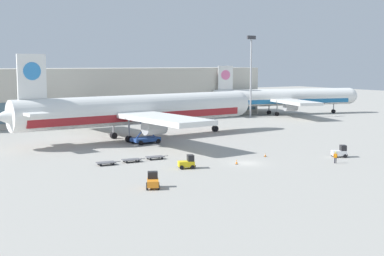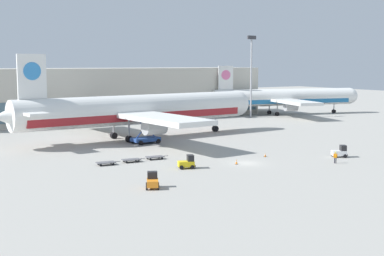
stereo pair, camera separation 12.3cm
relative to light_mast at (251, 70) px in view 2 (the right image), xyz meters
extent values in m
plane|color=#9E9B93|center=(-43.71, -54.22, -13.31)|extent=(400.00, 400.00, 0.00)
cube|color=#BCB7A8|center=(-35.68, 17.35, -6.31)|extent=(90.00, 18.00, 14.00)
cube|color=slate|center=(-35.68, 8.25, -9.46)|extent=(88.20, 0.20, 4.90)
cylinder|color=#9EA0A5|center=(0.00, 0.00, -2.33)|extent=(0.50, 0.50, 21.95)
cube|color=#333338|center=(0.00, 0.00, 9.14)|extent=(2.80, 0.50, 1.00)
cylinder|color=white|center=(-45.68, -21.35, -7.21)|extent=(52.27, 9.20, 5.80)
cube|color=maroon|center=(-45.68, -21.35, -8.51)|extent=(48.11, 8.81, 1.45)
sphere|color=white|center=(-19.74, -19.64, -7.21)|extent=(5.68, 5.68, 5.68)
cone|color=white|center=(-71.63, -23.05, -7.21)|extent=(6.73, 5.92, 5.51)
cube|color=white|center=(-67.47, -22.78, -0.31)|extent=(5.22, 0.78, 8.00)
cylinder|color=#3384CC|center=(-67.47, -22.78, 0.65)|extent=(3.23, 0.76, 3.20)
cube|color=white|center=(-68.51, -22.85, -6.63)|extent=(4.45, 13.21, 0.50)
cube|color=white|center=(-48.28, -21.52, -7.93)|extent=(11.13, 48.42, 0.90)
cylinder|color=#9EA0A5|center=(-47.61, -31.58, -9.73)|extent=(4.37, 3.07, 2.80)
cylinder|color=#9EA0A5|center=(-48.94, -11.46, -9.73)|extent=(4.37, 3.07, 2.80)
cylinder|color=#9EA0A5|center=(-25.96, -20.05, -10.66)|extent=(0.36, 0.36, 4.00)
cylinder|color=black|center=(-25.96, -20.05, -12.66)|extent=(1.36, 0.98, 1.30)
cylinder|color=#9EA0A5|center=(-49.62, -24.81, -10.66)|extent=(0.36, 0.36, 4.00)
cylinder|color=black|center=(-49.62, -24.81, -12.66)|extent=(1.36, 0.98, 1.30)
cylinder|color=#9EA0A5|center=(-50.04, -18.43, -10.66)|extent=(0.36, 0.36, 4.00)
cylinder|color=black|center=(-50.04, -18.43, -12.66)|extent=(1.36, 0.98, 1.30)
cylinder|color=white|center=(14.22, 1.93, -8.07)|extent=(44.38, 16.57, 4.98)
cube|color=#1E669E|center=(14.22, 1.93, -9.19)|extent=(40.91, 15.53, 1.25)
sphere|color=white|center=(35.76, -3.96, -8.07)|extent=(4.88, 4.88, 4.88)
cone|color=white|center=(-7.31, 7.81, -8.07)|extent=(6.53, 6.01, 4.73)
cube|color=white|center=(-3.87, 6.87, -2.14)|extent=(4.41, 1.54, 6.87)
cylinder|color=pink|center=(-3.87, 6.87, -1.32)|extent=(2.78, 1.18, 2.75)
cube|color=white|center=(-4.73, 7.10, -7.57)|extent=(5.92, 11.58, 0.43)
cube|color=white|center=(12.07, 2.52, -8.69)|extent=(17.49, 41.57, 0.77)
cylinder|color=#9EA0A5|center=(9.79, -5.83, -10.24)|extent=(4.11, 3.27, 2.40)
cylinder|color=#9EA0A5|center=(14.35, 10.86, -10.24)|extent=(4.11, 3.27, 2.40)
cylinder|color=#9EA0A5|center=(30.59, -2.54, -11.03)|extent=(0.31, 0.31, 3.43)
cylinder|color=black|center=(30.59, -2.54, -12.75)|extent=(1.28, 1.04, 1.12)
cylinder|color=#9EA0A5|center=(10.05, 0.22, -11.03)|extent=(0.31, 0.31, 3.43)
cylinder|color=black|center=(10.05, 0.22, -12.75)|extent=(1.28, 1.04, 1.12)
cylinder|color=#9EA0A5|center=(11.50, 5.52, -11.03)|extent=(0.31, 0.31, 3.43)
cylinder|color=black|center=(11.50, 5.52, -12.75)|extent=(1.28, 1.04, 1.12)
cube|color=#284C99|center=(-47.47, -27.63, -12.51)|extent=(5.39, 3.33, 0.70)
cube|color=#B2B2B7|center=(-47.47, -27.63, -8.21)|extent=(5.12, 3.17, 0.30)
cube|color=yellow|center=(-47.47, -27.63, -7.66)|extent=(5.12, 3.17, 0.08)
cube|color=#284C99|center=(-47.47, -27.63, -10.18)|extent=(4.27, 0.44, 4.06)
cube|color=#284C99|center=(-47.47, -27.63, -10.18)|extent=(4.27, 0.44, 4.06)
cylinder|color=black|center=(-45.62, -26.01, -12.86)|extent=(0.92, 0.42, 0.90)
cylinder|color=black|center=(-45.42, -29.00, -12.86)|extent=(0.92, 0.42, 0.90)
cylinder|color=black|center=(-49.51, -26.26, -12.86)|extent=(0.92, 0.42, 0.90)
cylinder|color=black|center=(-49.32, -29.25, -12.86)|extent=(0.92, 0.42, 0.90)
cube|color=silver|center=(-27.51, -58.12, -12.61)|extent=(2.69, 2.38, 0.80)
cube|color=black|center=(-26.95, -58.45, -11.76)|extent=(1.41, 1.53, 0.90)
cube|color=black|center=(-26.45, -58.75, -12.89)|extent=(0.78, 1.16, 0.24)
cylinder|color=black|center=(-26.46, -57.93, -13.01)|extent=(0.64, 0.51, 0.60)
cylinder|color=black|center=(-27.18, -59.13, -13.01)|extent=(0.64, 0.51, 0.60)
cylinder|color=black|center=(-27.84, -57.11, -13.01)|extent=(0.64, 0.51, 0.60)
cylinder|color=black|center=(-28.56, -58.31, -13.01)|extent=(0.64, 0.51, 0.60)
cube|color=yellow|center=(-53.73, -52.83, -12.61)|extent=(2.64, 2.10, 0.80)
cube|color=black|center=(-53.12, -53.05, -11.76)|extent=(1.27, 1.47, 0.90)
cube|color=black|center=(-52.58, -53.25, -12.89)|extent=(0.58, 1.24, 0.24)
cylinder|color=black|center=(-52.73, -52.45, -13.01)|extent=(0.65, 0.43, 0.60)
cylinder|color=black|center=(-53.21, -53.76, -13.01)|extent=(0.65, 0.43, 0.60)
cylinder|color=black|center=(-54.25, -51.89, -13.01)|extent=(0.65, 0.43, 0.60)
cylinder|color=black|center=(-54.73, -53.21, -13.01)|extent=(0.65, 0.43, 0.60)
cube|color=orange|center=(-63.78, -61.33, -12.61)|extent=(2.29, 2.69, 0.80)
cube|color=black|center=(-63.49, -60.75, -11.76)|extent=(1.51, 1.37, 0.90)
cube|color=black|center=(-63.22, -60.23, -12.89)|extent=(1.19, 0.72, 0.24)
cylinder|color=black|center=(-64.04, -60.29, -13.01)|extent=(0.49, 0.64, 0.60)
cylinder|color=black|center=(-62.79, -60.93, -13.01)|extent=(0.49, 0.64, 0.60)
cylinder|color=black|center=(-64.77, -61.73, -13.01)|extent=(0.49, 0.64, 0.60)
cylinder|color=black|center=(-63.53, -62.36, -13.01)|extent=(0.49, 0.64, 0.60)
cube|color=#56565B|center=(-62.69, -44.17, -12.89)|extent=(2.94, 1.79, 0.12)
cube|color=#56565B|center=(-60.86, -44.37, -12.89)|extent=(0.90, 0.18, 0.08)
cylinder|color=black|center=(-61.65, -43.64, -13.13)|extent=(0.37, 0.18, 0.36)
cylinder|color=black|center=(-61.79, -44.91, -13.13)|extent=(0.37, 0.18, 0.36)
cylinder|color=black|center=(-63.60, -43.43, -13.13)|extent=(0.37, 0.18, 0.36)
cylinder|color=black|center=(-63.74, -44.70, -13.13)|extent=(0.37, 0.18, 0.36)
cube|color=#56565B|center=(-58.35, -43.98, -12.89)|extent=(2.94, 1.79, 0.12)
cube|color=#56565B|center=(-56.52, -44.18, -12.89)|extent=(0.90, 0.18, 0.08)
cylinder|color=black|center=(-57.31, -43.45, -13.13)|extent=(0.37, 0.18, 0.36)
cylinder|color=black|center=(-57.45, -44.72, -13.13)|extent=(0.37, 0.18, 0.36)
cylinder|color=black|center=(-59.26, -43.24, -13.13)|extent=(0.37, 0.18, 0.36)
cylinder|color=black|center=(-59.40, -44.51, -13.13)|extent=(0.37, 0.18, 0.36)
cube|color=#56565B|center=(-54.08, -43.75, -12.89)|extent=(2.94, 1.79, 0.12)
cube|color=#56565B|center=(-52.24, -43.95, -12.89)|extent=(0.90, 0.18, 0.08)
cylinder|color=black|center=(-53.04, -43.22, -13.13)|extent=(0.37, 0.18, 0.36)
cylinder|color=black|center=(-53.17, -44.49, -13.13)|extent=(0.37, 0.18, 0.36)
cylinder|color=black|center=(-54.99, -43.01, -13.13)|extent=(0.37, 0.18, 0.36)
cylinder|color=black|center=(-55.12, -44.28, -13.13)|extent=(0.37, 0.18, 0.36)
cylinder|color=black|center=(-31.98, -61.63, -12.88)|extent=(0.14, 0.14, 0.86)
cylinder|color=black|center=(-32.12, -61.49, -12.88)|extent=(0.14, 0.14, 0.86)
cube|color=orange|center=(-32.05, -61.56, -12.12)|extent=(0.41, 0.41, 0.65)
cylinder|color=orange|center=(-31.88, -61.73, -12.09)|extent=(0.09, 0.09, 0.58)
cylinder|color=orange|center=(-32.22, -61.39, -12.09)|extent=(0.09, 0.09, 0.58)
sphere|color=#DBB28E|center=(-32.05, -61.56, -11.68)|extent=(0.23, 0.23, 0.23)
sphere|color=yellow|center=(-32.05, -61.56, -11.62)|extent=(0.22, 0.22, 0.22)
cube|color=black|center=(-45.48, -54.11, -13.29)|extent=(0.40, 0.40, 0.04)
cone|color=orange|center=(-45.48, -54.11, -12.90)|extent=(0.32, 0.32, 0.74)
cylinder|color=white|center=(-45.48, -54.11, -12.86)|extent=(0.19, 0.19, 0.10)
cube|color=black|center=(-37.50, -51.36, -13.29)|extent=(0.40, 0.40, 0.04)
cone|color=orange|center=(-37.50, -51.36, -12.97)|extent=(0.32, 0.32, 0.59)
cylinder|color=white|center=(-37.50, -51.36, -12.94)|extent=(0.19, 0.19, 0.08)
camera|label=1|loc=(-94.02, -118.54, 2.09)|focal=50.00mm
camera|label=2|loc=(-93.92, -118.60, 2.09)|focal=50.00mm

